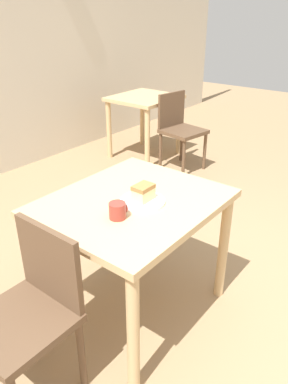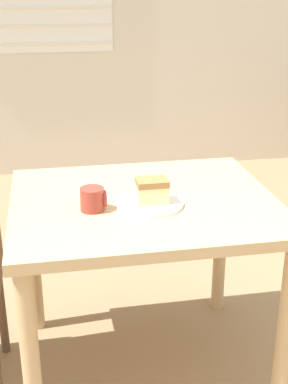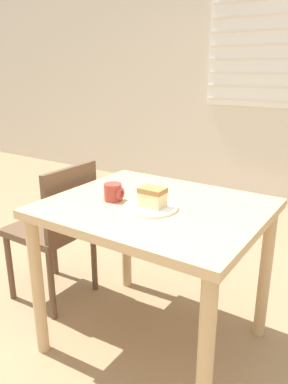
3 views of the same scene
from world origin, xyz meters
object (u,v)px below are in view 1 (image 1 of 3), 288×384
(chair_far_corner, at_px, (179,127))
(plate, at_px, (142,201))
(coffee_mug, at_px, (118,210))
(dining_table_far, at_px, (145,108))
(dining_table_near, at_px, (133,218))
(chair_near_window, at_px, (31,310))
(cake_slice, at_px, (143,192))

(chair_far_corner, height_order, plate, chair_far_corner)
(chair_far_corner, xyz_separation_m, coffee_mug, (-2.27, -1.12, 0.32))
(dining_table_far, xyz_separation_m, chair_far_corner, (-0.07, -0.55, -0.12))
(dining_table_near, height_order, chair_far_corner, chair_far_corner)
(dining_table_far, bearing_deg, coffee_mug, -144.41)
(coffee_mug, bearing_deg, plate, 1.99)
(chair_near_window, xyz_separation_m, plate, (0.70, -0.08, 0.29))
(chair_far_corner, distance_m, cake_slice, 2.36)
(coffee_mug, bearing_deg, chair_far_corner, 26.33)
(dining_table_far, relative_size, plate, 3.08)
(dining_table_near, bearing_deg, plate, -80.06)
(dining_table_far, distance_m, coffee_mug, 2.88)
(dining_table_far, relative_size, cake_slice, 6.75)
(dining_table_far, height_order, coffee_mug, coffee_mug)
(dining_table_near, relative_size, coffee_mug, 10.53)
(dining_table_far, bearing_deg, chair_near_window, -150.84)
(dining_table_far, relative_size, chair_far_corner, 0.89)
(dining_table_near, distance_m, chair_near_window, 0.71)
(chair_near_window, relative_size, cake_slice, 7.63)
(dining_table_near, xyz_separation_m, chair_far_corner, (2.08, 1.06, -0.17))
(plate, bearing_deg, cake_slice, 4.11)
(dining_table_far, relative_size, chair_near_window, 0.89)
(dining_table_near, relative_size, cake_slice, 8.72)
(plate, bearing_deg, coffee_mug, -178.01)
(chair_near_window, relative_size, plate, 3.48)
(plate, distance_m, cake_slice, 0.05)
(dining_table_near, relative_size, plate, 3.98)
(dining_table_near, distance_m, cake_slice, 0.18)
(dining_table_far, height_order, cake_slice, cake_slice)
(coffee_mug, bearing_deg, dining_table_far, 35.59)
(cake_slice, relative_size, coffee_mug, 1.21)
(chair_far_corner, height_order, cake_slice, cake_slice)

